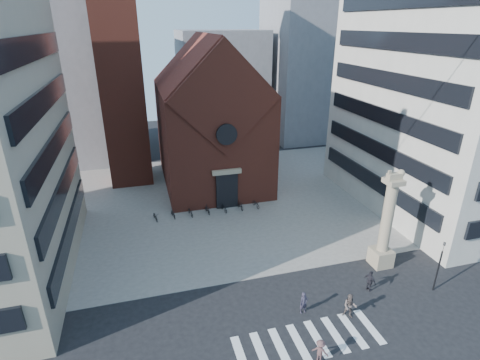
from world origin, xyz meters
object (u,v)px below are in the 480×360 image
Objects in this scene: lion_column at (386,229)px; scooter_0 at (155,216)px; pedestrian_0 at (304,303)px; pedestrian_1 at (350,306)px; traffic_light at (439,265)px; pedestrian_2 at (370,281)px.

lion_column is 22.34m from scooter_0.
pedestrian_0 is 3.17m from pedestrian_1.
traffic_light reaches higher than pedestrian_1.
traffic_light is 2.69× the size of scooter_0.
pedestrian_2 is (2.98, 2.11, -0.07)m from pedestrian_1.
lion_column is at bearing 116.46° from traffic_light.
lion_column is 9.75m from pedestrian_0.
traffic_light is 7.95m from pedestrian_1.
lion_column reaches higher than pedestrian_2.
pedestrian_1 is 3.65m from pedestrian_2.
lion_column reaches higher than pedestrian_1.
pedestrian_0 reaches higher than scooter_0.
pedestrian_2 is at bearing 164.71° from traffic_light.
traffic_light reaches higher than scooter_0.
lion_column is 4.68m from pedestrian_2.
traffic_light is 26.25m from scooter_0.
lion_column is at bearing 13.65° from pedestrian_0.
lion_column is at bearing -45.91° from scooter_0.
pedestrian_2 is at bearing 70.75° from pedestrian_1.
pedestrian_2 is at bearing -0.27° from pedestrian_0.
pedestrian_2 is 21.78m from scooter_0.
pedestrian_1 is (2.90, -1.27, 0.10)m from pedestrian_0.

